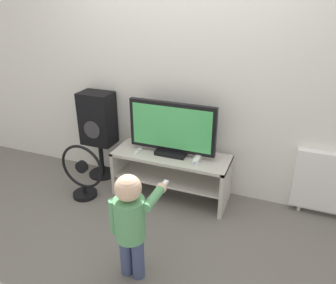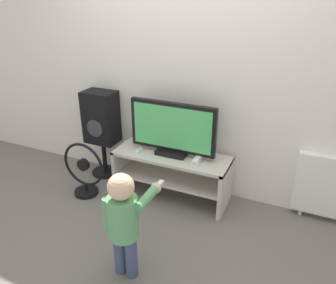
{
  "view_description": "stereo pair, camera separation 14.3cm",
  "coord_description": "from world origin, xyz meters",
  "px_view_note": "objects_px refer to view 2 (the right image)",
  "views": [
    {
      "loc": [
        1.03,
        -2.48,
        1.92
      ],
      "look_at": [
        0.0,
        0.13,
        0.65
      ],
      "focal_mm": 35.0,
      "sensor_mm": 36.0,
      "label": 1
    },
    {
      "loc": [
        1.16,
        -2.42,
        1.92
      ],
      "look_at": [
        0.0,
        0.13,
        0.65
      ],
      "focal_mm": 35.0,
      "sensor_mm": 36.0,
      "label": 2
    }
  ],
  "objects_px": {
    "child": "(124,218)",
    "game_console": "(197,160)",
    "radiator": "(334,188)",
    "floor_fan": "(84,172)",
    "speaker_tower": "(101,120)",
    "remote_primary": "(139,150)",
    "television": "(172,130)"
  },
  "relations": [
    {
      "from": "speaker_tower",
      "to": "floor_fan",
      "type": "distance_m",
      "value": 0.61
    },
    {
      "from": "game_console",
      "to": "child",
      "type": "bearing_deg",
      "value": -99.2
    },
    {
      "from": "floor_fan",
      "to": "speaker_tower",
      "type": "bearing_deg",
      "value": 98.73
    },
    {
      "from": "remote_primary",
      "to": "speaker_tower",
      "type": "xyz_separation_m",
      "value": [
        -0.57,
        0.19,
        0.17
      ]
    },
    {
      "from": "television",
      "to": "radiator",
      "type": "bearing_deg",
      "value": 7.79
    },
    {
      "from": "child",
      "to": "speaker_tower",
      "type": "xyz_separation_m",
      "value": [
        -1.01,
        1.19,
        0.15
      ]
    },
    {
      "from": "remote_primary",
      "to": "floor_fan",
      "type": "xyz_separation_m",
      "value": [
        -0.5,
        -0.26,
        -0.23
      ]
    },
    {
      "from": "game_console",
      "to": "remote_primary",
      "type": "distance_m",
      "value": 0.61
    },
    {
      "from": "television",
      "to": "child",
      "type": "relative_size",
      "value": 1.02
    },
    {
      "from": "child",
      "to": "radiator",
      "type": "height_order",
      "value": "child"
    },
    {
      "from": "game_console",
      "to": "floor_fan",
      "type": "bearing_deg",
      "value": -165.22
    },
    {
      "from": "remote_primary",
      "to": "floor_fan",
      "type": "bearing_deg",
      "value": -152.12
    },
    {
      "from": "speaker_tower",
      "to": "radiator",
      "type": "height_order",
      "value": "speaker_tower"
    },
    {
      "from": "remote_primary",
      "to": "television",
      "type": "bearing_deg",
      "value": 15.59
    },
    {
      "from": "child",
      "to": "game_console",
      "type": "bearing_deg",
      "value": 80.8
    },
    {
      "from": "remote_primary",
      "to": "radiator",
      "type": "distance_m",
      "value": 1.83
    },
    {
      "from": "remote_primary",
      "to": "child",
      "type": "relative_size",
      "value": 0.16
    },
    {
      "from": "game_console",
      "to": "radiator",
      "type": "xyz_separation_m",
      "value": [
        1.19,
        0.26,
        -0.15
      ]
    },
    {
      "from": "game_console",
      "to": "floor_fan",
      "type": "distance_m",
      "value": 1.17
    },
    {
      "from": "television",
      "to": "game_console",
      "type": "xyz_separation_m",
      "value": [
        0.28,
        -0.06,
        -0.23
      ]
    },
    {
      "from": "speaker_tower",
      "to": "floor_fan",
      "type": "bearing_deg",
      "value": -81.27
    },
    {
      "from": "speaker_tower",
      "to": "radiator",
      "type": "relative_size",
      "value": 1.49
    },
    {
      "from": "television",
      "to": "remote_primary",
      "type": "relative_size",
      "value": 6.56
    },
    {
      "from": "television",
      "to": "game_console",
      "type": "height_order",
      "value": "television"
    },
    {
      "from": "television",
      "to": "floor_fan",
      "type": "distance_m",
      "value": 1.02
    },
    {
      "from": "game_console",
      "to": "floor_fan",
      "type": "xyz_separation_m",
      "value": [
        -1.11,
        -0.29,
        -0.24
      ]
    },
    {
      "from": "game_console",
      "to": "floor_fan",
      "type": "height_order",
      "value": "floor_fan"
    },
    {
      "from": "radiator",
      "to": "remote_primary",
      "type": "bearing_deg",
      "value": -170.76
    },
    {
      "from": "remote_primary",
      "to": "radiator",
      "type": "xyz_separation_m",
      "value": [
        1.8,
        0.29,
        -0.14
      ]
    },
    {
      "from": "game_console",
      "to": "radiator",
      "type": "height_order",
      "value": "radiator"
    },
    {
      "from": "child",
      "to": "radiator",
      "type": "relative_size",
      "value": 1.29
    },
    {
      "from": "child",
      "to": "speaker_tower",
      "type": "relative_size",
      "value": 0.87
    }
  ]
}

